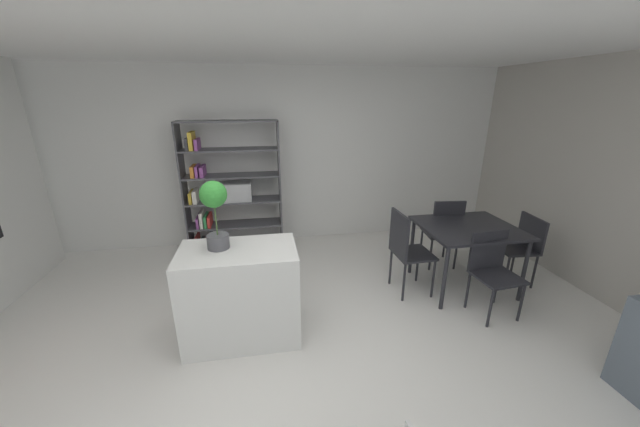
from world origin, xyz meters
TOP-DOWN VIEW (x-y plane):
  - ground_plane at (0.00, 0.00)m, footprint 10.03×10.03m
  - ceiling_slab at (0.00, 0.00)m, footprint 7.28×5.45m
  - back_partition at (0.00, 2.70)m, footprint 7.28×0.06m
  - kitchen_island at (-0.37, 0.35)m, footprint 1.05×0.62m
  - potted_plant_on_island at (-0.53, 0.41)m, footprint 0.23×0.23m
  - open_bookshelf at (-0.64, 2.38)m, footprint 1.36×0.36m
  - dining_table at (2.21, 0.82)m, footprint 1.07×0.94m
  - dining_chair_window_side at (2.95, 0.82)m, footprint 0.44×0.48m
  - dining_chair_island_side at (1.45, 0.82)m, footprint 0.43×0.45m
  - dining_chair_far at (2.19, 1.31)m, footprint 0.44×0.46m
  - dining_chair_near at (2.20, 0.32)m, footprint 0.46×0.44m

SIDE VIEW (x-z plane):
  - ground_plane at x=0.00m, z-range 0.00..0.00m
  - kitchen_island at x=-0.37m, z-range 0.00..0.91m
  - dining_chair_window_side at x=2.95m, z-range 0.09..0.94m
  - dining_chair_near at x=2.20m, z-range 0.09..0.97m
  - dining_chair_far at x=2.19m, z-range 0.08..1.04m
  - dining_chair_island_side at x=1.45m, z-range 0.09..1.08m
  - dining_table at x=2.21m, z-range 0.31..1.09m
  - open_bookshelf at x=-0.64m, z-range -0.04..1.85m
  - potted_plant_on_island at x=-0.53m, z-range 0.98..1.60m
  - back_partition at x=0.00m, z-range 0.00..2.63m
  - ceiling_slab at x=0.00m, z-range 2.63..2.69m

